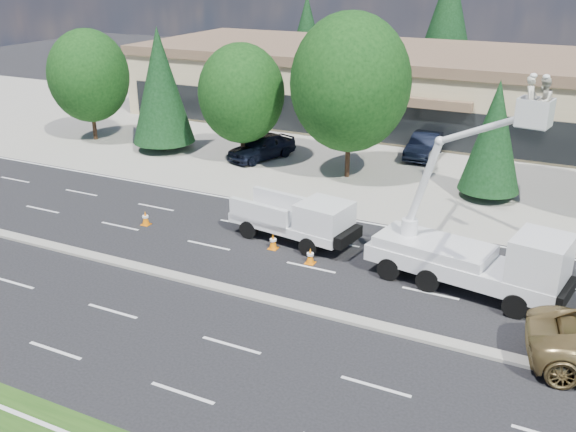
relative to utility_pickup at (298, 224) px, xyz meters
The scene contains 18 objects.
ground 5.63m from the utility_pickup, 73.43° to the right, with size 140.00×140.00×0.00m, color black.
concrete_apron 14.78m from the utility_pickup, 83.82° to the left, with size 140.00×22.00×0.01m, color gray.
road_median 5.63m from the utility_pickup, 73.43° to the right, with size 120.00×0.55×0.12m, color gray.
strip_mall 24.77m from the utility_pickup, 86.31° to the left, with size 50.40×15.40×5.50m.
tree_front_a 22.87m from the utility_pickup, 154.66° to the left, with size 5.48×5.48×7.61m.
tree_front_b 17.68m from the utility_pickup, 146.15° to the left, with size 4.05×4.05×7.98m.
tree_front_c 13.26m from the utility_pickup, 131.03° to the left, with size 5.27×5.27×7.31m.
tree_front_d 10.79m from the utility_pickup, 98.31° to the left, with size 6.74×6.74×9.35m.
tree_front_e 11.96m from the utility_pickup, 55.72° to the left, with size 3.19×3.19×6.29m.
tree_back_a 40.35m from the utility_pickup, 114.11° to the left, with size 4.39×4.39×8.65m.
tree_back_b 37.17m from the utility_pickup, 93.76° to the left, with size 6.11×6.11×12.03m.
utility_pickup is the anchor object (origin of this frame).
bucket_truck 8.29m from the utility_pickup, ahead, with size 7.64×3.40×8.40m.
traffic_cone_a 7.57m from the utility_pickup, 169.13° to the right, with size 0.40×0.40×0.70m.
traffic_cone_b 1.45m from the utility_pickup, 119.89° to the right, with size 0.40×0.40×0.70m.
traffic_cone_c 2.32m from the utility_pickup, 51.91° to the right, with size 0.40×0.40×0.70m.
parked_car_west 13.10m from the utility_pickup, 125.50° to the left, with size 1.91×4.75×1.62m, color black.
parked_car_east 15.68m from the utility_pickup, 84.19° to the left, with size 1.63×4.69×1.54m, color black.
Camera 1 is at (9.63, -18.57, 11.87)m, focal length 40.00 mm.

